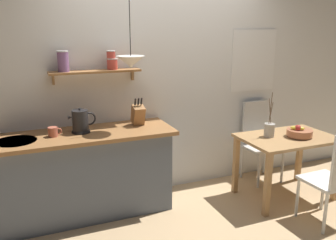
{
  "coord_description": "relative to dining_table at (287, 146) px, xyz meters",
  "views": [
    {
      "loc": [
        -1.5,
        -3.17,
        1.93
      ],
      "look_at": [
        -0.1,
        0.25,
        0.95
      ],
      "focal_mm": 38.54,
      "sensor_mm": 36.0,
      "label": 1
    }
  ],
  "objects": [
    {
      "name": "coffee_mug_by_sink",
      "position": [
        -2.46,
        0.42,
        0.33
      ],
      "size": [
        0.13,
        0.09,
        0.09
      ],
      "color": "#C6664C",
      "rests_on": "kitchen_counter"
    },
    {
      "name": "back_wall",
      "position": [
        -0.99,
        0.78,
        0.74
      ],
      "size": [
        6.8,
        0.11,
        2.7
      ],
      "color": "white",
      "rests_on": "ground_plane"
    },
    {
      "name": "dining_table",
      "position": [
        0.0,
        0.0,
        0.0
      ],
      "size": [
        1.04,
        0.69,
        0.72
      ],
      "color": "tan",
      "rests_on": "ground_plane"
    },
    {
      "name": "pendant_lamp",
      "position": [
        -1.69,
        0.36,
        0.98
      ],
      "size": [
        0.28,
        0.28,
        0.64
      ],
      "color": "black"
    },
    {
      "name": "fruit_bowl",
      "position": [
        0.1,
        -0.06,
        0.17
      ],
      "size": [
        0.28,
        0.28,
        0.14
      ],
      "color": "#BC704C",
      "rests_on": "dining_table"
    },
    {
      "name": "dining_chair_near",
      "position": [
        0.0,
        -0.69,
        -0.08
      ],
      "size": [
        0.42,
        0.43,
        0.98
      ],
      "color": "white",
      "rests_on": "ground_plane"
    },
    {
      "name": "knife_block",
      "position": [
        -1.58,
        0.5,
        0.4
      ],
      "size": [
        0.12,
        0.18,
        0.3
      ],
      "color": "#9E6B3D",
      "rests_on": "kitchen_counter"
    },
    {
      "name": "kitchen_counter",
      "position": [
        -2.19,
        0.45,
        -0.15
      ],
      "size": [
        1.83,
        0.63,
        0.89
      ],
      "color": "slate",
      "rests_on": "ground_plane"
    },
    {
      "name": "dining_chair_far",
      "position": [
        0.03,
        0.56,
        -0.07
      ],
      "size": [
        0.44,
        0.42,
        1.0
      ],
      "color": "silver",
      "rests_on": "ground_plane"
    },
    {
      "name": "electric_kettle",
      "position": [
        -2.19,
        0.45,
        0.4
      ],
      "size": [
        0.27,
        0.18,
        0.25
      ],
      "color": "black",
      "rests_on": "kitchen_counter"
    },
    {
      "name": "wall_shelf",
      "position": [
        -2.02,
        0.62,
        0.92
      ],
      "size": [
        0.92,
        0.2,
        0.34
      ],
      "color": "#9E6B3D"
    },
    {
      "name": "ground_plane",
      "position": [
        -1.19,
        0.13,
        -0.61
      ],
      "size": [
        14.0,
        14.0,
        0.0
      ],
      "primitive_type": "plane",
      "color": "tan"
    },
    {
      "name": "twig_vase",
      "position": [
        -0.2,
        0.08,
        0.2
      ],
      "size": [
        0.12,
        0.12,
        0.5
      ],
      "color": "#B7B2A8",
      "rests_on": "dining_table"
    }
  ]
}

